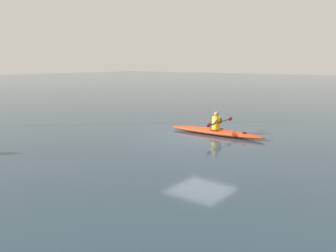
{
  "coord_description": "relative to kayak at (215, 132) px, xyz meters",
  "views": [
    {
      "loc": [
        -7.77,
        12.53,
        3.12
      ],
      "look_at": [
        0.37,
        1.93,
        0.66
      ],
      "focal_mm": 37.04,
      "sensor_mm": 36.0,
      "label": 1
    }
  ],
  "objects": [
    {
      "name": "ground_plane",
      "position": [
        0.37,
        0.51,
        -0.13
      ],
      "size": [
        160.0,
        160.0,
        0.0
      ],
      "primitive_type": "plane",
      "color": "#283D4C"
    },
    {
      "name": "kayak",
      "position": [
        0.0,
        0.0,
        0.0
      ],
      "size": [
        4.51,
        0.84,
        0.26
      ],
      "color": "red",
      "rests_on": "ground"
    },
    {
      "name": "kayaker",
      "position": [
        -0.05,
        -0.0,
        0.45
      ],
      "size": [
        0.44,
        2.37,
        0.76
      ],
      "color": "yellow",
      "rests_on": "kayak"
    }
  ]
}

